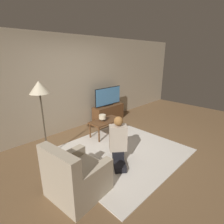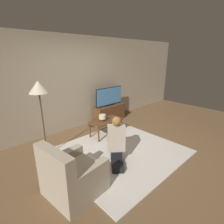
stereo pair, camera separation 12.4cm
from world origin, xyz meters
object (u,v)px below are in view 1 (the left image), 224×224
object	(u,v)px
coffee_table	(106,122)
armchair	(76,178)
floor_lamp	(40,93)
person_kneeling	(118,141)
table_lamp	(102,117)
tv	(108,96)

from	to	relation	value
coffee_table	armchair	size ratio (longest dim) A/B	0.99
armchair	floor_lamp	bearing A→B (deg)	-13.29
person_kneeling	table_lamp	size ratio (longest dim) A/B	5.34
coffee_table	floor_lamp	size ratio (longest dim) A/B	0.54
floor_lamp	table_lamp	world-z (taller)	floor_lamp
armchair	tv	bearing A→B (deg)	-58.92
floor_lamp	person_kneeling	distance (m)	1.77
floor_lamp	person_kneeling	xyz separation A→B (m)	(0.92, -1.20, -0.91)
tv	coffee_table	world-z (taller)	tv
table_lamp	coffee_table	bearing A→B (deg)	-15.64
tv	table_lamp	size ratio (longest dim) A/B	5.84
coffee_table	person_kneeling	distance (m)	1.27
tv	floor_lamp	distance (m)	2.58
tv	person_kneeling	distance (m)	2.41
floor_lamp	person_kneeling	world-z (taller)	floor_lamp
floor_lamp	table_lamp	size ratio (longest dim) A/B	8.99
tv	table_lamp	bearing A→B (deg)	-141.04
coffee_table	floor_lamp	distance (m)	1.88
armchair	person_kneeling	xyz separation A→B (m)	(1.08, 0.14, 0.18)
tv	armchair	size ratio (longest dim) A/B	1.19
tv	armchair	distance (m)	3.31
floor_lamp	armchair	distance (m)	1.74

